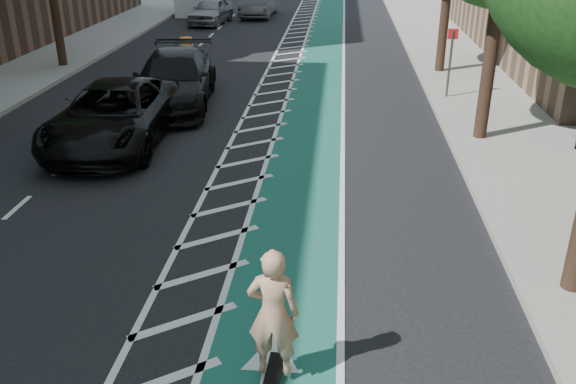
# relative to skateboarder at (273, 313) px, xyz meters

# --- Properties ---
(ground) EXTENTS (120.00, 120.00, 0.00)m
(ground) POSITION_rel_skateboarder_xyz_m (-3.07, 2.54, -1.07)
(ground) COLOR black
(ground) RESTS_ON ground
(bike_lane) EXTENTS (2.00, 90.00, 0.01)m
(bike_lane) POSITION_rel_skateboarder_xyz_m (-0.07, 12.54, -1.07)
(bike_lane) COLOR #185541
(bike_lane) RESTS_ON ground
(buffer_strip) EXTENTS (1.40, 90.00, 0.01)m
(buffer_strip) POSITION_rel_skateboarder_xyz_m (-1.57, 12.54, -1.07)
(buffer_strip) COLOR silver
(buffer_strip) RESTS_ON ground
(sidewalk_right) EXTENTS (5.00, 90.00, 0.15)m
(sidewalk_right) POSITION_rel_skateboarder_xyz_m (6.43, 12.54, -1.00)
(sidewalk_right) COLOR gray
(sidewalk_right) RESTS_ON ground
(curb_right) EXTENTS (0.12, 90.00, 0.16)m
(curb_right) POSITION_rel_skateboarder_xyz_m (3.98, 12.54, -0.99)
(curb_right) COLOR gray
(curb_right) RESTS_ON ground
(curb_left) EXTENTS (0.12, 90.00, 0.16)m
(curb_left) POSITION_rel_skateboarder_xyz_m (-10.12, 12.54, -0.99)
(curb_left) COLOR gray
(curb_left) RESTS_ON ground
(sign_post) EXTENTS (0.35, 0.08, 2.47)m
(sign_post) POSITION_rel_skateboarder_xyz_m (4.53, 14.54, 0.28)
(sign_post) COLOR #4C4C4C
(sign_post) RESTS_ON ground
(skateboard) EXTENTS (0.26, 0.80, 0.11)m
(skateboard) POSITION_rel_skateboarder_xyz_m (-0.00, 0.00, -0.99)
(skateboard) COLOR black
(skateboard) RESTS_ON ground
(skateboarder) EXTENTS (0.73, 0.50, 1.94)m
(skateboarder) POSITION_rel_skateboarder_xyz_m (0.00, 0.00, 0.00)
(skateboarder) COLOR tan
(skateboarder) RESTS_ON skateboard
(suv_near) EXTENTS (2.98, 6.17, 1.69)m
(suv_near) POSITION_rel_skateboarder_xyz_m (-5.47, 9.24, -0.23)
(suv_near) COLOR black
(suv_near) RESTS_ON ground
(suv_far) EXTENTS (3.13, 6.32, 1.77)m
(suv_far) POSITION_rel_skateboarder_xyz_m (-4.79, 13.15, -0.19)
(suv_far) COLOR black
(suv_far) RESTS_ON ground
(car_silver) EXTENTS (2.29, 4.66, 1.53)m
(car_silver) POSITION_rel_skateboarder_xyz_m (-7.03, 30.40, -0.31)
(car_silver) COLOR gray
(car_silver) RESTS_ON ground
(car_grey) EXTENTS (2.04, 5.27, 1.71)m
(car_grey) POSITION_rel_skateboarder_xyz_m (-4.53, 33.65, -0.22)
(car_grey) COLOR #4E4F53
(car_grey) RESTS_ON ground
(barrel_a) EXTENTS (0.65, 0.65, 0.89)m
(barrel_a) POSITION_rel_skateboarder_xyz_m (-6.87, 11.54, -0.66)
(barrel_a) COLOR #FF610D
(barrel_a) RESTS_ON ground
(barrel_b) EXTENTS (0.72, 0.72, 0.98)m
(barrel_b) POSITION_rel_skateboarder_xyz_m (-5.77, 16.54, -0.61)
(barrel_b) COLOR #FF4D0D
(barrel_b) RESTS_ON ground
(barrel_c) EXTENTS (0.70, 0.70, 0.96)m
(barrel_c) POSITION_rel_skateboarder_xyz_m (-6.16, 20.52, -0.62)
(barrel_c) COLOR #E45E0C
(barrel_c) RESTS_ON ground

